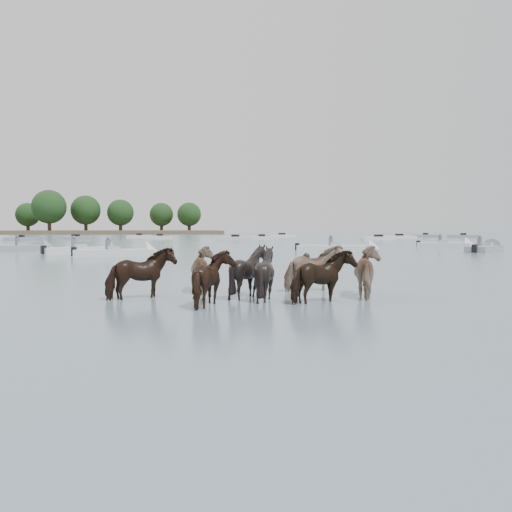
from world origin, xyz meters
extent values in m
plane|color=slate|center=(0.00, 0.00, 0.00)|extent=(400.00, 400.00, 0.00)
imported|color=black|center=(-4.15, -0.53, 0.63)|extent=(2.04, 1.58, 1.57)
imported|color=gray|center=(-2.26, 0.89, 0.62)|extent=(1.86, 1.96, 1.54)
imported|color=black|center=(-1.19, -0.55, 0.66)|extent=(1.65, 1.51, 1.62)
imported|color=#866B5B|center=(0.95, 0.50, 0.63)|extent=(2.04, 1.38, 1.57)
imported|color=black|center=(-2.24, -2.15, 0.61)|extent=(1.41, 1.61, 1.53)
imported|color=black|center=(-0.82, -1.17, 0.64)|extent=(1.89, 1.83, 1.59)
imported|color=black|center=(0.53, -1.98, 0.61)|extent=(1.98, 1.57, 1.52)
imported|color=gray|center=(2.24, -1.01, 0.64)|extent=(1.63, 1.81, 1.59)
sphere|color=black|center=(4.87, 17.81, 0.12)|extent=(0.44, 0.44, 0.44)
cube|color=black|center=(4.62, 17.81, 0.02)|extent=(0.50, 0.22, 0.18)
cube|color=silver|center=(-10.21, 26.13, 0.20)|extent=(5.26, 3.72, 0.55)
cone|color=silver|center=(-7.94, 27.28, 0.20)|extent=(1.52, 1.83, 1.60)
cube|color=#99ADB7|center=(-10.21, 26.13, 0.55)|extent=(1.22, 1.36, 0.35)
cube|color=black|center=(-12.48, 24.99, 0.35)|extent=(0.47, 0.47, 0.60)
cylinder|color=#595966|center=(-10.61, 26.13, 0.75)|extent=(0.36, 0.36, 0.70)
sphere|color=#595966|center=(-10.61, 26.13, 1.20)|extent=(0.24, 0.24, 0.24)
cube|color=silver|center=(-7.26, 21.84, 0.20)|extent=(5.23, 2.02, 0.55)
cone|color=silver|center=(-4.71, 22.05, 0.20)|extent=(1.03, 1.67, 1.60)
cube|color=#99ADB7|center=(-7.26, 21.84, 0.55)|extent=(0.89, 1.18, 0.35)
cube|color=black|center=(-9.80, 21.62, 0.35)|extent=(0.38, 0.38, 0.60)
cylinder|color=#595966|center=(-7.66, 21.84, 0.75)|extent=(0.36, 0.36, 0.70)
sphere|color=#595966|center=(-7.66, 21.84, 1.20)|extent=(0.24, 0.24, 0.24)
cube|color=silver|center=(9.64, 27.52, 0.20)|extent=(6.42, 3.34, 0.55)
cone|color=silver|center=(12.61, 26.61, 0.20)|extent=(1.33, 1.79, 1.60)
cube|color=#99ADB7|center=(9.64, 27.52, 0.55)|extent=(1.09, 1.30, 0.35)
cube|color=black|center=(6.66, 28.42, 0.35)|extent=(0.44, 0.44, 0.60)
cylinder|color=#595966|center=(9.24, 27.52, 0.75)|extent=(0.36, 0.36, 0.70)
sphere|color=#595966|center=(9.24, 27.52, 1.20)|extent=(0.24, 0.24, 0.24)
cube|color=gray|center=(20.91, 24.65, 0.20)|extent=(4.64, 4.46, 0.55)
cone|color=gray|center=(22.69, 26.29, 0.20)|extent=(1.75, 1.79, 1.60)
cube|color=#99ADB7|center=(20.91, 24.65, 0.55)|extent=(1.35, 1.37, 0.35)
cube|color=black|center=(19.14, 23.00, 0.35)|extent=(0.49, 0.49, 0.60)
cylinder|color=#595966|center=(20.51, 24.65, 0.75)|extent=(0.36, 0.36, 0.70)
sphere|color=#595966|center=(20.51, 24.65, 1.20)|extent=(0.24, 0.24, 0.24)
cube|color=silver|center=(22.07, 33.48, 0.20)|extent=(4.80, 4.06, 0.55)
cone|color=silver|center=(24.00, 32.11, 0.20)|extent=(1.66, 1.83, 1.60)
cube|color=#99ADB7|center=(22.07, 33.48, 0.55)|extent=(1.30, 1.38, 0.35)
cube|color=black|center=(20.13, 34.86, 0.35)|extent=(0.49, 0.49, 0.60)
cylinder|color=#595966|center=(21.67, 33.48, 0.75)|extent=(0.36, 0.36, 0.70)
sphere|color=#595966|center=(21.67, 33.48, 1.20)|extent=(0.24, 0.24, 0.24)
cube|color=gray|center=(-15.61, 31.58, 0.20)|extent=(4.36, 2.75, 0.55)
cone|color=gray|center=(-13.67, 32.20, 0.20)|extent=(1.34, 1.80, 1.60)
cube|color=#99ADB7|center=(-15.61, 31.58, 0.55)|extent=(1.10, 1.31, 0.35)
cylinder|color=#595966|center=(-16.01, 31.58, 0.75)|extent=(0.36, 0.36, 0.70)
sphere|color=#595966|center=(-16.01, 31.58, 1.20)|extent=(0.24, 0.24, 0.24)
cube|color=gray|center=(-25.25, 67.15, 0.22)|extent=(4.49, 1.57, 0.60)
cube|color=black|center=(-25.25, 67.15, 0.60)|extent=(1.02, 1.02, 0.50)
cube|color=gray|center=(-18.59, 73.02, 0.22)|extent=(4.91, 2.49, 0.60)
cube|color=black|center=(-18.59, 73.02, 0.60)|extent=(1.19, 1.19, 0.50)
cube|color=silver|center=(-9.65, 84.78, 0.22)|extent=(4.47, 1.63, 0.60)
cube|color=black|center=(-9.65, 84.78, 0.60)|extent=(1.03, 1.03, 0.50)
cube|color=silver|center=(-5.80, 76.80, 0.22)|extent=(4.30, 1.64, 0.60)
cube|color=black|center=(-5.80, 76.80, 0.60)|extent=(1.03, 1.03, 0.50)
cube|color=silver|center=(5.69, 66.76, 0.22)|extent=(5.82, 3.59, 0.60)
cube|color=black|center=(5.69, 66.76, 0.60)|extent=(1.31, 1.31, 0.50)
cube|color=silver|center=(10.14, 69.57, 0.22)|extent=(5.31, 1.83, 0.60)
cube|color=black|center=(10.14, 69.57, 0.60)|extent=(1.06, 1.06, 0.50)
cube|color=silver|center=(16.91, 87.89, 0.22)|extent=(6.01, 3.44, 0.60)
cube|color=black|center=(16.91, 87.89, 0.60)|extent=(1.29, 1.29, 0.50)
cube|color=silver|center=(27.14, 63.95, 0.22)|extent=(5.61, 2.22, 0.60)
cube|color=black|center=(27.14, 63.95, 0.60)|extent=(1.13, 1.13, 0.50)
cube|color=silver|center=(34.02, 72.44, 0.22)|extent=(6.16, 2.42, 0.60)
cube|color=black|center=(34.02, 72.44, 0.60)|extent=(1.14, 1.14, 0.50)
cube|color=gray|center=(44.47, 84.61, 0.22)|extent=(5.53, 3.56, 0.60)
cube|color=black|center=(44.47, 84.61, 0.60)|extent=(1.32, 1.32, 0.50)
cube|color=gray|center=(49.71, 79.98, 0.22)|extent=(5.77, 3.59, 0.60)
cube|color=black|center=(49.71, 79.98, 0.60)|extent=(1.31, 1.31, 0.50)
cylinder|color=#382619|center=(-45.76, 152.57, 1.54)|extent=(1.00, 1.00, 3.09)
sphere|color=black|center=(-45.76, 152.57, 5.58)|extent=(6.87, 6.87, 6.87)
cylinder|color=#382619|center=(-37.57, 142.45, 2.09)|extent=(1.00, 1.00, 4.18)
sphere|color=black|center=(-37.57, 142.45, 7.54)|extent=(9.28, 9.28, 9.28)
cylinder|color=#382619|center=(-28.85, 148.76, 1.90)|extent=(1.00, 1.00, 3.80)
sphere|color=black|center=(-28.85, 148.76, 6.86)|extent=(8.45, 8.45, 8.45)
cylinder|color=#382619|center=(-19.03, 148.28, 1.71)|extent=(1.00, 1.00, 3.42)
sphere|color=black|center=(-19.03, 148.28, 6.18)|extent=(7.61, 7.61, 7.61)
cylinder|color=#382619|center=(-7.54, 157.19, 1.62)|extent=(1.00, 1.00, 3.25)
sphere|color=black|center=(-7.54, 157.19, 5.86)|extent=(7.21, 7.21, 7.21)
cylinder|color=#382619|center=(0.90, 153.54, 1.62)|extent=(1.00, 1.00, 3.25)
sphere|color=black|center=(0.90, 153.54, 5.87)|extent=(7.22, 7.22, 7.22)
camera|label=1|loc=(-3.20, -15.71, 1.95)|focal=38.67mm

